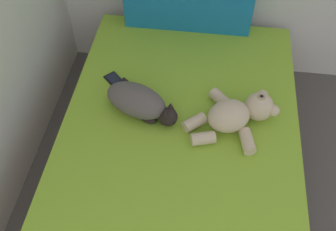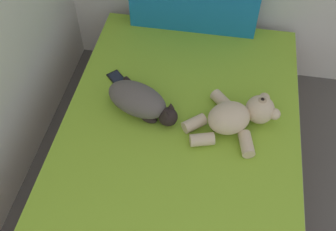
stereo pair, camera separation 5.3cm
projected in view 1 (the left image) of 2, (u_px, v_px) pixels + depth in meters
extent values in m
cube|color=olive|center=(178.00, 167.00, 2.25)|extent=(1.28, 1.93, 0.27)
cube|color=white|center=(179.00, 145.00, 2.08)|extent=(1.24, 1.88, 0.16)
cube|color=#8CB72D|center=(180.00, 126.00, 2.05)|extent=(1.23, 1.74, 0.02)
ellipsoid|color=#59514C|center=(136.00, 100.00, 2.05)|extent=(0.39, 0.30, 0.15)
sphere|color=black|center=(168.00, 117.00, 2.01)|extent=(0.10, 0.10, 0.10)
cone|color=black|center=(171.00, 106.00, 1.98)|extent=(0.04, 0.04, 0.04)
cone|color=black|center=(165.00, 113.00, 1.95)|extent=(0.04, 0.04, 0.04)
cylinder|color=black|center=(132.00, 88.00, 2.19)|extent=(0.14, 0.13, 0.03)
ellipsoid|color=black|center=(148.00, 118.00, 2.04)|extent=(0.11, 0.09, 0.04)
ellipsoid|color=beige|center=(229.00, 116.00, 1.98)|extent=(0.28, 0.26, 0.15)
sphere|color=beige|center=(259.00, 107.00, 2.02)|extent=(0.15, 0.15, 0.15)
sphere|color=tan|center=(261.00, 100.00, 1.98)|extent=(0.06, 0.06, 0.06)
sphere|color=black|center=(262.00, 97.00, 1.96)|extent=(0.02, 0.02, 0.02)
sphere|color=beige|center=(263.00, 95.00, 2.06)|extent=(0.06, 0.06, 0.06)
sphere|color=beige|center=(274.00, 111.00, 1.99)|extent=(0.06, 0.06, 0.06)
cylinder|color=beige|center=(221.00, 99.00, 2.11)|extent=(0.14, 0.14, 0.06)
cylinder|color=beige|center=(194.00, 123.00, 2.01)|extent=(0.13, 0.13, 0.06)
cylinder|color=beige|center=(247.00, 141.00, 1.93)|extent=(0.09, 0.14, 0.06)
cylinder|color=beige|center=(203.00, 138.00, 1.95)|extent=(0.13, 0.10, 0.06)
cube|color=black|center=(116.00, 81.00, 2.23)|extent=(0.16, 0.16, 0.01)
cube|color=black|center=(116.00, 81.00, 2.23)|extent=(0.13, 0.13, 0.00)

